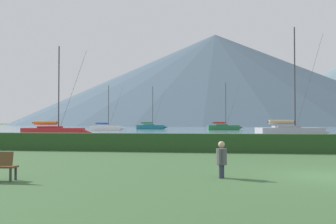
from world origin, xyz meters
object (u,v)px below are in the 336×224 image
Objects in this scene: sailboat_slip_0 at (151,127)px; sailboat_slip_5 at (291,131)px; person_seated_viewer at (222,158)px; sailboat_slip_2 at (54,131)px; sailboat_slip_4 at (106,128)px; sailboat_slip_1 at (224,127)px.

sailboat_slip_0 is 60.41m from sailboat_slip_5.
sailboat_slip_0 is at bearing 115.41° from person_seated_viewer.
sailboat_slip_2 is 9.18× the size of person_seated_viewer.
sailboat_slip_0 is at bearing 80.86° from sailboat_slip_2.
sailboat_slip_4 is at bearing -112.58° from sailboat_slip_0.
sailboat_slip_0 is at bearing 147.09° from sailboat_slip_1.
person_seated_viewer is at bearing -100.48° from sailboat_slip_1.
sailboat_slip_4 is (-25.26, -11.56, -0.07)m from sailboat_slip_1.
sailboat_slip_2 is 1.16× the size of sailboat_slip_4.
sailboat_slip_0 reaches higher than person_seated_viewer.
sailboat_slip_0 is 0.84× the size of sailboat_slip_5.
sailboat_slip_2 reaches higher than sailboat_slip_0.
sailboat_slip_2 reaches higher than person_seated_viewer.
person_seated_viewer is at bearing -77.60° from sailboat_slip_4.
sailboat_slip_0 reaches higher than sailboat_slip_4.
sailboat_slip_4 is 7.94× the size of person_seated_viewer.
sailboat_slip_2 reaches higher than sailboat_slip_4.
sailboat_slip_0 is 20.13m from sailboat_slip_4.
sailboat_slip_2 is at bearing 135.21° from person_seated_viewer.
sailboat_slip_5 is at bearing -67.54° from sailboat_slip_0.
sailboat_slip_0 is 1.00× the size of sailboat_slip_1.
sailboat_slip_4 is (-4.87, 36.95, -0.08)m from sailboat_slip_2.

